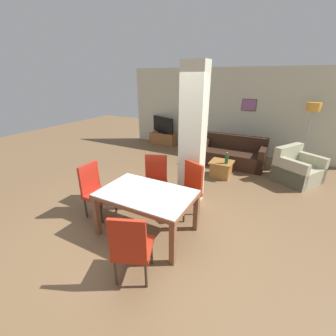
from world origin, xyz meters
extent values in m
plane|color=brown|center=(0.00, 0.00, 0.00)|extent=(18.00, 18.00, 0.00)
cube|color=beige|center=(0.00, 4.99, 1.35)|extent=(7.20, 0.06, 2.70)
cube|color=brown|center=(0.62, 4.95, 1.60)|extent=(0.44, 0.02, 0.36)
cube|color=#8C598C|center=(0.62, 4.93, 1.60)|extent=(0.40, 0.01, 0.32)
cube|color=beige|center=(0.22, 1.33, 1.35)|extent=(0.45, 0.34, 2.70)
cube|color=brown|center=(0.00, -0.45, 0.70)|extent=(1.49, 0.06, 0.06)
cube|color=brown|center=(0.00, 0.45, 0.70)|extent=(1.49, 0.06, 0.06)
cube|color=brown|center=(-0.71, 0.00, 0.70)|extent=(0.06, 0.84, 0.06)
cube|color=brown|center=(0.71, 0.00, 0.70)|extent=(0.06, 0.84, 0.06)
cube|color=silver|center=(0.00, 0.00, 0.73)|extent=(1.47, 0.94, 0.01)
cube|color=brown|center=(-0.69, -0.43, 0.33)|extent=(0.08, 0.08, 0.67)
cube|color=brown|center=(0.69, -0.43, 0.33)|extent=(0.08, 0.08, 0.67)
cube|color=brown|center=(-0.69, 0.43, 0.33)|extent=(0.08, 0.08, 0.67)
cube|color=brown|center=(0.69, 0.43, 0.33)|extent=(0.08, 0.08, 0.67)
cube|color=#AE2511|center=(0.33, -0.82, 0.42)|extent=(0.60, 0.60, 0.07)
cube|color=#AE2511|center=(0.41, -1.01, 0.73)|extent=(0.42, 0.21, 0.53)
cylinder|color=#3F2C20|center=(0.09, -0.72, 0.19)|extent=(0.04, 0.04, 0.39)
cylinder|color=#3F2C20|center=(0.44, -0.57, 0.19)|extent=(0.04, 0.04, 0.39)
cylinder|color=#3F2C20|center=(0.23, -1.07, 0.19)|extent=(0.04, 0.04, 0.39)
cylinder|color=#3F2C20|center=(0.58, -0.93, 0.19)|extent=(0.04, 0.04, 0.39)
cube|color=#AF2518|center=(-1.03, 0.00, 0.42)|extent=(0.46, 0.46, 0.07)
cube|color=#AF2518|center=(-1.23, 0.00, 0.73)|extent=(0.05, 0.44, 0.53)
cylinder|color=#3F2C20|center=(-0.84, 0.19, 0.19)|extent=(0.04, 0.04, 0.39)
cylinder|color=#3F2C20|center=(-0.84, -0.19, 0.19)|extent=(0.04, 0.04, 0.39)
cylinder|color=#3F2C20|center=(-1.22, 0.19, 0.19)|extent=(0.04, 0.04, 0.39)
cylinder|color=#3F2C20|center=(-1.22, -0.19, 0.19)|extent=(0.04, 0.04, 0.39)
cube|color=#B02810|center=(0.33, 0.77, 0.42)|extent=(0.61, 0.61, 0.07)
cube|color=#B02810|center=(0.42, 0.96, 0.73)|extent=(0.42, 0.22, 0.53)
cylinder|color=#3F2C20|center=(0.43, 0.52, 0.19)|extent=(0.04, 0.04, 0.39)
cylinder|color=#3F2C20|center=(0.08, 0.67, 0.19)|extent=(0.04, 0.04, 0.39)
cylinder|color=#3F2C20|center=(0.58, 0.87, 0.19)|extent=(0.04, 0.04, 0.39)
cylinder|color=#3F2C20|center=(0.24, 1.02, 0.19)|extent=(0.04, 0.04, 0.39)
cube|color=#AA2814|center=(-0.33, 0.81, 0.42)|extent=(0.60, 0.60, 0.07)
cube|color=#AA2814|center=(-0.41, 1.00, 0.73)|extent=(0.42, 0.21, 0.53)
cylinder|color=#3F2C20|center=(-0.09, 0.70, 0.19)|extent=(0.04, 0.04, 0.39)
cylinder|color=#3F2C20|center=(-0.44, 0.56, 0.19)|extent=(0.04, 0.04, 0.39)
cylinder|color=#3F2C20|center=(-0.23, 1.05, 0.19)|extent=(0.04, 0.04, 0.39)
cylinder|color=#3F2C20|center=(-0.58, 0.91, 0.19)|extent=(0.04, 0.04, 0.39)
cube|color=#321E14|center=(0.49, 3.75, 0.21)|extent=(1.82, 0.86, 0.42)
cube|color=#321E14|center=(0.49, 4.09, 0.62)|extent=(1.82, 0.18, 0.40)
cube|color=#321E14|center=(1.33, 3.75, 0.32)|extent=(0.16, 0.86, 0.64)
cube|color=#321E14|center=(-0.34, 3.75, 0.32)|extent=(0.16, 0.86, 0.64)
cube|color=#A6A385|center=(2.21, 3.38, 0.20)|extent=(1.21, 1.23, 0.40)
cube|color=#A6A385|center=(1.93, 3.55, 0.62)|extent=(0.64, 0.89, 0.45)
cube|color=#A6A385|center=(2.42, 3.71, 0.32)|extent=(0.80, 0.57, 0.65)
cube|color=#A6A385|center=(2.01, 3.04, 0.32)|extent=(0.80, 0.57, 0.65)
cube|color=#9D6630|center=(0.46, 2.79, 0.39)|extent=(0.56, 0.52, 0.04)
cube|color=#9D6630|center=(0.46, 2.79, 0.19)|extent=(0.48, 0.44, 0.37)
cylinder|color=#194C23|center=(0.60, 2.71, 0.51)|extent=(0.08, 0.08, 0.20)
cylinder|color=#194C23|center=(0.60, 2.71, 0.65)|extent=(0.03, 0.03, 0.07)
cylinder|color=#B7B7BC|center=(0.60, 2.71, 0.69)|extent=(0.04, 0.04, 0.01)
cube|color=#995C32|center=(-2.33, 4.71, 0.22)|extent=(0.98, 0.40, 0.44)
cube|color=black|center=(-2.33, 4.71, 0.46)|extent=(0.47, 0.34, 0.03)
cube|color=black|center=(-2.33, 4.71, 0.75)|extent=(1.02, 0.43, 0.57)
cylinder|color=#B7B7BC|center=(2.30, 4.55, 0.01)|extent=(0.31, 0.31, 0.02)
cylinder|color=#B7B7BC|center=(2.30, 4.55, 0.80)|extent=(0.04, 0.04, 1.56)
cylinder|color=#F29E38|center=(2.30, 4.55, 1.69)|extent=(0.35, 0.35, 0.22)
camera|label=1|loc=(1.77, -2.59, 2.44)|focal=24.00mm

